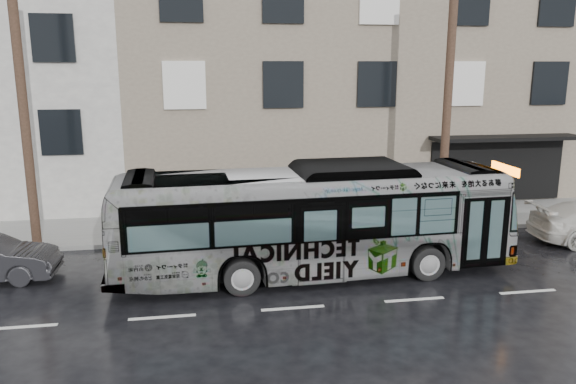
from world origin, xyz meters
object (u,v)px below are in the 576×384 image
object	(u,v)px
sign_post	(470,194)
bus	(313,220)
utility_pole_rear	(23,108)
utility_pole_front	(448,103)

from	to	relation	value
sign_post	bus	distance (m)	7.48
bus	utility_pole_rear	bearing A→B (deg)	65.26
utility_pole_front	sign_post	size ratio (longest dim) A/B	3.75
utility_pole_rear	bus	size ratio (longest dim) A/B	0.78
bus	utility_pole_front	bearing A→B (deg)	-60.01
utility_pole_front	bus	world-z (taller)	utility_pole_front
utility_pole_front	sign_post	bearing A→B (deg)	0.00
bus	sign_post	bearing A→B (deg)	-64.53
sign_post	utility_pole_front	bearing A→B (deg)	180.00
utility_pole_rear	bus	distance (m)	9.67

